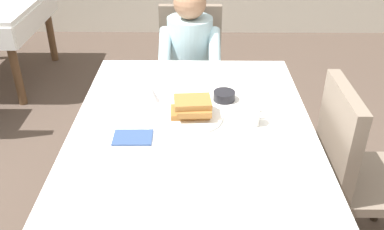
# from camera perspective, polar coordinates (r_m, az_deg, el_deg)

# --- Properties ---
(dining_table_main) EXTENTS (1.12, 1.52, 0.74)m
(dining_table_main) POSITION_cam_1_polar(r_m,az_deg,el_deg) (1.96, 0.06, -3.82)
(dining_table_main) COLOR white
(dining_table_main) RESTS_ON ground
(chair_diner) EXTENTS (0.44, 0.45, 0.93)m
(chair_diner) POSITION_cam_1_polar(r_m,az_deg,el_deg) (3.04, -0.24, 6.88)
(chair_diner) COLOR #7A6B5B
(chair_diner) RESTS_ON ground
(diner_person) EXTENTS (0.40, 0.43, 1.12)m
(diner_person) POSITION_cam_1_polar(r_m,az_deg,el_deg) (2.85, -0.28, 8.16)
(diner_person) COLOR silver
(diner_person) RESTS_ON ground
(chair_right_side) EXTENTS (0.45, 0.44, 0.93)m
(chair_right_side) POSITION_cam_1_polar(r_m,az_deg,el_deg) (2.17, 21.01, -6.31)
(chair_right_side) COLOR #7A6B5B
(chair_right_side) RESTS_ON ground
(plate_breakfast) EXTENTS (0.28, 0.28, 0.02)m
(plate_breakfast) POSITION_cam_1_polar(r_m,az_deg,el_deg) (1.97, -0.05, -0.30)
(plate_breakfast) COLOR white
(plate_breakfast) RESTS_ON dining_table_main
(breakfast_stack) EXTENTS (0.20, 0.16, 0.08)m
(breakfast_stack) POSITION_cam_1_polar(r_m,az_deg,el_deg) (1.95, 0.04, 1.00)
(breakfast_stack) COLOR #A36B33
(breakfast_stack) RESTS_ON plate_breakfast
(cup_coffee) EXTENTS (0.11, 0.08, 0.08)m
(cup_coffee) POSITION_cam_1_polar(r_m,az_deg,el_deg) (1.93, 8.14, -0.11)
(cup_coffee) COLOR white
(cup_coffee) RESTS_ON dining_table_main
(bowl_butter) EXTENTS (0.11, 0.11, 0.04)m
(bowl_butter) POSITION_cam_1_polar(r_m,az_deg,el_deg) (2.13, 4.38, 2.61)
(bowl_butter) COLOR black
(bowl_butter) RESTS_ON dining_table_main
(syrup_pitcher) EXTENTS (0.08, 0.08, 0.07)m
(syrup_pitcher) POSITION_cam_1_polar(r_m,az_deg,el_deg) (2.11, -5.48, 2.83)
(syrup_pitcher) COLOR silver
(syrup_pitcher) RESTS_ON dining_table_main
(fork_left_of_plate) EXTENTS (0.03, 0.18, 0.00)m
(fork_left_of_plate) POSITION_cam_1_polar(r_m,az_deg,el_deg) (1.96, -5.61, -0.71)
(fork_left_of_plate) COLOR silver
(fork_left_of_plate) RESTS_ON dining_table_main
(knife_right_of_plate) EXTENTS (0.03, 0.20, 0.00)m
(knife_right_of_plate) POSITION_cam_1_polar(r_m,az_deg,el_deg) (1.96, 5.50, -0.77)
(knife_right_of_plate) COLOR silver
(knife_right_of_plate) RESTS_ON dining_table_main
(spoon_near_edge) EXTENTS (0.15, 0.03, 0.00)m
(spoon_near_edge) POSITION_cam_1_polar(r_m,az_deg,el_deg) (1.68, -0.58, -6.73)
(spoon_near_edge) COLOR silver
(spoon_near_edge) RESTS_ON dining_table_main
(napkin_folded) EXTENTS (0.17, 0.12, 0.01)m
(napkin_folded) POSITION_cam_1_polar(r_m,az_deg,el_deg) (1.85, -8.02, -3.03)
(napkin_folded) COLOR #334C7F
(napkin_folded) RESTS_ON dining_table_main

